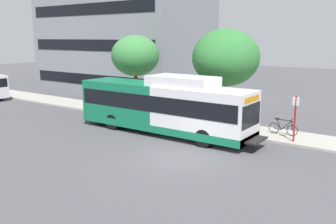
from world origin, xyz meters
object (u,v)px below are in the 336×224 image
object	(u,v)px
bus_stop_sign_pole	(295,115)
bicycle_parked	(283,128)
transit_bus	(164,106)
street_tree_mid_block	(135,56)
street_tree_near_stop	(226,58)

from	to	relation	value
bus_stop_sign_pole	bicycle_parked	distance (m)	1.84
transit_bus	bicycle_parked	world-z (taller)	transit_bus
bus_stop_sign_pole	bicycle_parked	world-z (taller)	bus_stop_sign_pole
transit_bus	bicycle_parked	distance (m)	7.31
bus_stop_sign_pole	street_tree_mid_block	distance (m)	13.42
bus_stop_sign_pole	street_tree_near_stop	world-z (taller)	street_tree_near_stop
bus_stop_sign_pole	street_tree_near_stop	distance (m)	6.45
transit_bus	street_tree_near_stop	distance (m)	5.57
street_tree_near_stop	transit_bus	bearing A→B (deg)	156.43
bus_stop_sign_pole	street_tree_mid_block	bearing A→B (deg)	82.48
transit_bus	bicycle_parked	bearing A→B (deg)	-61.30
bus_stop_sign_pole	bicycle_parked	bearing A→B (deg)	41.02
bicycle_parked	street_tree_mid_block	bearing A→B (deg)	87.15
transit_bus	bus_stop_sign_pole	xyz separation A→B (m)	(2.35, -7.31, -0.05)
bus_stop_sign_pole	street_tree_mid_block	world-z (taller)	street_tree_mid_block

